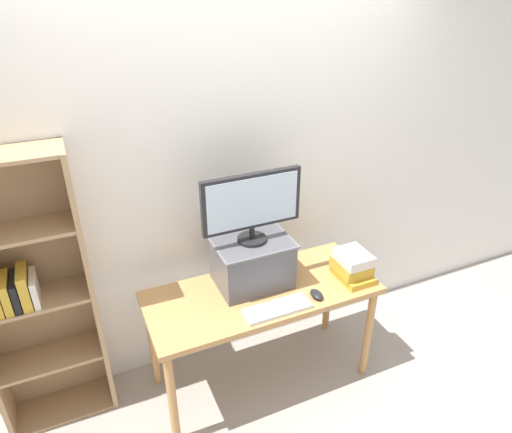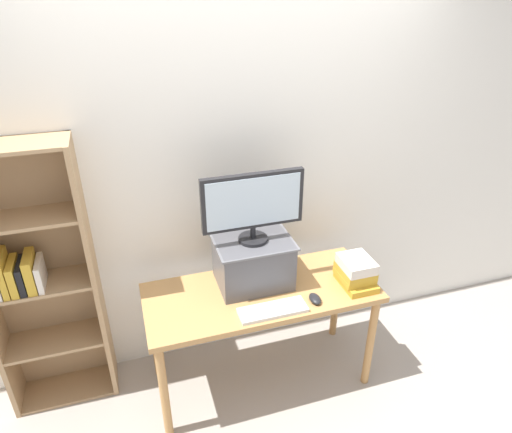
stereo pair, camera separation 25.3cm
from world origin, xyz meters
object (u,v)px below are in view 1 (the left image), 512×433
(bookshelf_unit, at_px, (31,296))
(computer_monitor, at_px, (252,204))
(desk, at_px, (262,301))
(computer_mouse, at_px, (316,294))
(keyboard, at_px, (278,308))
(book_stack, at_px, (352,266))
(riser_box, at_px, (252,261))

(bookshelf_unit, relative_size, computer_monitor, 2.85)
(desk, height_order, computer_mouse, computer_mouse)
(keyboard, xyz_separation_m, book_stack, (0.56, 0.09, 0.08))
(riser_box, bearing_deg, computer_mouse, -45.18)
(computer_monitor, bearing_deg, desk, -77.06)
(bookshelf_unit, relative_size, computer_mouse, 16.20)
(bookshelf_unit, distance_m, keyboard, 1.35)
(riser_box, xyz_separation_m, computer_mouse, (0.29, -0.29, -0.14))
(desk, relative_size, riser_box, 3.05)
(computer_monitor, distance_m, computer_mouse, 0.66)
(bookshelf_unit, bearing_deg, computer_mouse, -18.03)
(riser_box, bearing_deg, keyboard, -85.22)
(bookshelf_unit, height_order, book_stack, bookshelf_unit)
(computer_monitor, xyz_separation_m, book_stack, (0.58, -0.21, -0.45))
(keyboard, distance_m, computer_mouse, 0.26)
(desk, bearing_deg, computer_mouse, -35.71)
(desk, xyz_separation_m, keyboard, (0.00, -0.20, 0.10))
(computer_mouse, distance_m, book_stack, 0.31)
(desk, distance_m, bookshelf_unit, 1.30)
(desk, distance_m, keyboard, 0.23)
(bookshelf_unit, relative_size, riser_box, 3.67)
(riser_box, relative_size, computer_monitor, 0.78)
(bookshelf_unit, height_order, keyboard, bookshelf_unit)
(bookshelf_unit, bearing_deg, keyboard, -22.05)
(riser_box, bearing_deg, computer_monitor, -90.00)
(riser_box, distance_m, computer_mouse, 0.43)
(riser_box, height_order, computer_mouse, riser_box)
(keyboard, bearing_deg, computer_mouse, 3.04)
(book_stack, bearing_deg, computer_monitor, 160.12)
(computer_monitor, bearing_deg, riser_box, 90.00)
(keyboard, height_order, book_stack, book_stack)
(computer_monitor, bearing_deg, computer_mouse, -45.03)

